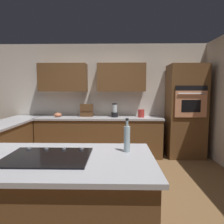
{
  "coord_description": "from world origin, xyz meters",
  "views": [
    {
      "loc": [
        -0.29,
        2.9,
        1.51
      ],
      "look_at": [
        -0.2,
        -1.13,
        1.08
      ],
      "focal_mm": 32.83,
      "sensor_mm": 36.0,
      "label": 1
    }
  ],
  "objects_px": {
    "mixing_bowl": "(58,115)",
    "spice_rack": "(87,110)",
    "second_bottle": "(127,138)",
    "wall_oven": "(186,111)",
    "blender": "(115,111)",
    "kettle": "(141,113)",
    "cooktop": "(48,157)"
  },
  "relations": [
    {
      "from": "mixing_bowl",
      "to": "spice_rack",
      "type": "bearing_deg",
      "value": -172.8
    },
    {
      "from": "second_bottle",
      "to": "mixing_bowl",
      "type": "bearing_deg",
      "value": -61.28
    },
    {
      "from": "wall_oven",
      "to": "blender",
      "type": "height_order",
      "value": "wall_oven"
    },
    {
      "from": "blender",
      "to": "mixing_bowl",
      "type": "height_order",
      "value": "blender"
    },
    {
      "from": "mixing_bowl",
      "to": "second_bottle",
      "type": "height_order",
      "value": "second_bottle"
    },
    {
      "from": "kettle",
      "to": "second_bottle",
      "type": "xyz_separation_m",
      "value": [
        0.45,
        2.64,
        0.05
      ]
    },
    {
      "from": "cooktop",
      "to": "spice_rack",
      "type": "relative_size",
      "value": 2.59
    },
    {
      "from": "wall_oven",
      "to": "second_bottle",
      "type": "relative_size",
      "value": 6.18
    },
    {
      "from": "spice_rack",
      "to": "second_bottle",
      "type": "bearing_deg",
      "value": 106.3
    },
    {
      "from": "wall_oven",
      "to": "spice_rack",
      "type": "distance_m",
      "value": 2.25
    },
    {
      "from": "wall_oven",
      "to": "kettle",
      "type": "distance_m",
      "value": 1.0
    },
    {
      "from": "blender",
      "to": "kettle",
      "type": "height_order",
      "value": "blender"
    },
    {
      "from": "second_bottle",
      "to": "kettle",
      "type": "bearing_deg",
      "value": -99.78
    },
    {
      "from": "spice_rack",
      "to": "kettle",
      "type": "bearing_deg",
      "value": 176.24
    },
    {
      "from": "cooktop",
      "to": "spice_rack",
      "type": "xyz_separation_m",
      "value": [
        0.07,
        -2.91,
        0.14
      ]
    },
    {
      "from": "second_bottle",
      "to": "spice_rack",
      "type": "bearing_deg",
      "value": -73.7
    },
    {
      "from": "wall_oven",
      "to": "blender",
      "type": "xyz_separation_m",
      "value": [
        1.6,
        -0.0,
        -0.0
      ]
    },
    {
      "from": "blender",
      "to": "mixing_bowl",
      "type": "xyz_separation_m",
      "value": [
        1.3,
        0.0,
        -0.09
      ]
    },
    {
      "from": "mixing_bowl",
      "to": "spice_rack",
      "type": "height_order",
      "value": "spice_rack"
    },
    {
      "from": "blender",
      "to": "spice_rack",
      "type": "distance_m",
      "value": 0.66
    },
    {
      "from": "blender",
      "to": "mixing_bowl",
      "type": "distance_m",
      "value": 1.3
    },
    {
      "from": "kettle",
      "to": "wall_oven",
      "type": "bearing_deg",
      "value": 179.89
    },
    {
      "from": "blender",
      "to": "spice_rack",
      "type": "relative_size",
      "value": 1.08
    },
    {
      "from": "wall_oven",
      "to": "cooktop",
      "type": "distance_m",
      "value": 3.57
    },
    {
      "from": "wall_oven",
      "to": "blender",
      "type": "distance_m",
      "value": 1.6
    },
    {
      "from": "kettle",
      "to": "second_bottle",
      "type": "height_order",
      "value": "second_bottle"
    },
    {
      "from": "blender",
      "to": "wall_oven",
      "type": "bearing_deg",
      "value": 179.93
    },
    {
      "from": "kettle",
      "to": "blender",
      "type": "bearing_deg",
      "value": 0.0
    },
    {
      "from": "kettle",
      "to": "second_bottle",
      "type": "relative_size",
      "value": 0.53
    },
    {
      "from": "blender",
      "to": "second_bottle",
      "type": "distance_m",
      "value": 2.64
    },
    {
      "from": "mixing_bowl",
      "to": "second_bottle",
      "type": "distance_m",
      "value": 3.01
    },
    {
      "from": "cooktop",
      "to": "mixing_bowl",
      "type": "relative_size",
      "value": 4.39
    }
  ]
}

